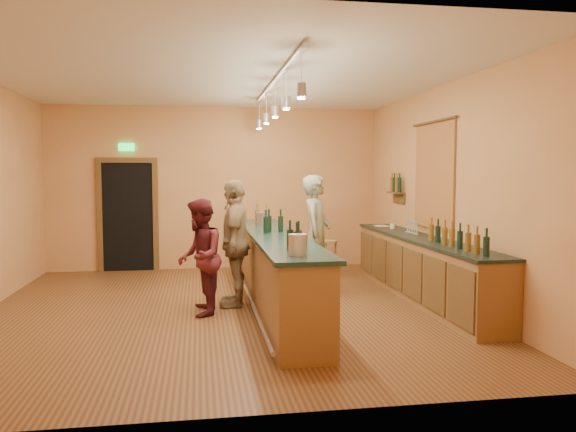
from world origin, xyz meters
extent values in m
plane|color=#562C18|center=(0.00, 0.00, 0.00)|extent=(7.00, 7.00, 0.00)
cube|color=silver|center=(0.00, 0.00, 3.20)|extent=(6.50, 7.00, 0.02)
cube|color=#BB7B46|center=(0.00, 3.50, 1.60)|extent=(6.50, 0.02, 3.20)
cube|color=#BB7B46|center=(0.00, -3.50, 1.60)|extent=(6.50, 0.02, 3.20)
cube|color=#BB7B46|center=(3.25, 0.00, 1.60)|extent=(0.02, 7.00, 3.20)
cube|color=black|center=(-1.70, 3.48, 1.05)|extent=(0.95, 0.06, 2.10)
cube|color=#502F18|center=(-2.22, 3.46, 1.05)|extent=(0.10, 0.08, 2.10)
cube|color=#502F18|center=(-1.18, 3.46, 1.05)|extent=(0.10, 0.08, 2.10)
cube|color=#502F18|center=(-1.70, 3.46, 2.15)|extent=(1.15, 0.08, 0.10)
cube|color=#19E54C|center=(-1.70, 3.45, 2.40)|extent=(0.30, 0.04, 0.15)
cube|color=maroon|center=(3.23, 0.40, 1.85)|extent=(0.03, 1.40, 1.60)
cube|color=#502F18|center=(3.16, 1.90, 1.55)|extent=(0.16, 0.55, 0.03)
cube|color=#502F18|center=(3.23, 1.90, 1.45)|extent=(0.03, 0.55, 0.18)
cube|color=brown|center=(2.97, 0.20, 0.45)|extent=(0.55, 4.50, 0.90)
cube|color=black|center=(2.97, 0.20, 0.92)|extent=(0.60, 4.55, 0.04)
cylinder|color=silver|center=(2.97, 1.50, 0.99)|extent=(0.09, 0.09, 0.09)
cube|color=silver|center=(2.94, 2.00, 0.95)|extent=(0.22, 0.30, 0.01)
cube|color=brown|center=(0.72, 0.00, 0.50)|extent=(0.60, 5.00, 1.00)
cube|color=#162F2B|center=(0.72, 0.00, 1.02)|extent=(0.70, 5.10, 0.05)
cylinder|color=silver|center=(0.36, 0.00, 0.15)|extent=(0.05, 5.00, 0.05)
cylinder|color=silver|center=(0.67, -2.10, 1.16)|extent=(0.20, 0.20, 0.22)
cylinder|color=silver|center=(0.67, 1.20, 1.16)|extent=(0.20, 0.20, 0.22)
cube|color=silver|center=(0.72, 0.00, 3.14)|extent=(0.06, 4.60, 0.05)
cylinder|color=silver|center=(0.72, -2.00, 2.95)|extent=(0.01, 0.01, 0.35)
cylinder|color=#A5A5AD|center=(0.72, -2.00, 2.75)|extent=(0.11, 0.11, 0.14)
cylinder|color=#FFEABF|center=(0.72, -2.00, 2.67)|extent=(0.08, 0.08, 0.02)
cylinder|color=silver|center=(0.72, -1.00, 2.95)|extent=(0.01, 0.01, 0.35)
cylinder|color=#A5A5AD|center=(0.72, -1.00, 2.75)|extent=(0.11, 0.11, 0.14)
cylinder|color=#FFEABF|center=(0.72, -1.00, 2.67)|extent=(0.08, 0.08, 0.02)
cylinder|color=silver|center=(0.72, 0.00, 2.95)|extent=(0.01, 0.01, 0.35)
cylinder|color=#A5A5AD|center=(0.72, 0.00, 2.75)|extent=(0.11, 0.11, 0.14)
cylinder|color=#FFEABF|center=(0.72, 0.00, 2.67)|extent=(0.08, 0.08, 0.02)
cylinder|color=silver|center=(0.72, 1.00, 2.95)|extent=(0.01, 0.01, 0.35)
cylinder|color=#A5A5AD|center=(0.72, 1.00, 2.75)|extent=(0.11, 0.11, 0.14)
cylinder|color=#FFEABF|center=(0.72, 1.00, 2.67)|extent=(0.08, 0.08, 0.02)
cylinder|color=silver|center=(0.72, 2.00, 2.95)|extent=(0.01, 0.01, 0.35)
cylinder|color=#A5A5AD|center=(0.72, 2.00, 2.75)|extent=(0.11, 0.11, 0.14)
cylinder|color=#FFEABF|center=(0.72, 2.00, 2.67)|extent=(0.08, 0.08, 0.02)
imported|color=gray|center=(1.52, 1.01, 0.93)|extent=(0.68, 0.80, 1.87)
imported|color=#59191E|center=(-0.33, -0.25, 0.78)|extent=(0.62, 0.78, 1.56)
imported|color=#997A51|center=(0.17, 0.21, 0.91)|extent=(0.59, 1.11, 1.81)
cylinder|color=#A17E48|center=(2.01, 2.20, 0.65)|extent=(0.33, 0.33, 0.04)
cylinder|color=#A17E48|center=(2.14, 2.20, 0.32)|extent=(0.04, 0.04, 0.63)
cylinder|color=#A17E48|center=(1.95, 2.31, 0.32)|extent=(0.04, 0.04, 0.63)
cylinder|color=#A17E48|center=(1.95, 2.09, 0.32)|extent=(0.04, 0.04, 0.63)
camera|label=1|loc=(-0.33, -7.75, 1.89)|focal=35.00mm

